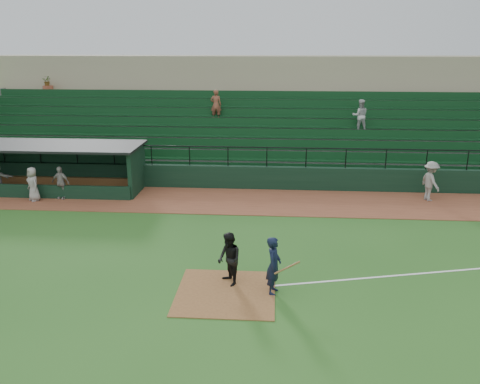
{
  "coord_description": "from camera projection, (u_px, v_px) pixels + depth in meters",
  "views": [
    {
      "loc": [
        1.41,
        -14.37,
        7.37
      ],
      "look_at": [
        0.0,
        5.0,
        1.4
      ],
      "focal_mm": 36.75,
      "sensor_mm": 36.0,
      "label": 1
    }
  ],
  "objects": [
    {
      "name": "dugout_player_a",
      "position": [
        61.0,
        183.0,
        23.72
      ],
      "size": [
        1.0,
        0.56,
        1.6
      ],
      "primitive_type": "imported",
      "rotation": [
        0.0,
        0.0,
        -0.19
      ],
      "color": "#9B9691",
      "rests_on": "warning_track"
    },
    {
      "name": "foul_line",
      "position": [
        468.0,
        270.0,
        16.55
      ],
      "size": [
        17.49,
        4.44,
        0.01
      ],
      "primitive_type": "cube",
      "rotation": [
        0.0,
        0.0,
        0.24
      ],
      "color": "white",
      "rests_on": "ground"
    },
    {
      "name": "warning_track",
      "position": [
        245.0,
        201.0,
        23.58
      ],
      "size": [
        40.0,
        4.0,
        0.03
      ],
      "primitive_type": "cube",
      "color": "brown",
      "rests_on": "ground"
    },
    {
      "name": "home_plate_dirt",
      "position": [
        226.0,
        293.0,
        15.0
      ],
      "size": [
        3.0,
        3.0,
        0.03
      ],
      "primitive_type": "cube",
      "color": "brown",
      "rests_on": "ground"
    },
    {
      "name": "umpire",
      "position": [
        229.0,
        259.0,
        15.31
      ],
      "size": [
        0.98,
        1.05,
        1.72
      ],
      "primitive_type": "imported",
      "rotation": [
        0.0,
        0.0,
        -1.06
      ],
      "color": "black",
      "rests_on": "ground"
    },
    {
      "name": "stadium_structure",
      "position": [
        253.0,
        125.0,
        30.97
      ],
      "size": [
        38.0,
        13.08,
        6.4
      ],
      "color": "black",
      "rests_on": "ground"
    },
    {
      "name": "dugout",
      "position": [
        58.0,
        163.0,
        25.36
      ],
      "size": [
        8.9,
        3.2,
        2.42
      ],
      "color": "black",
      "rests_on": "ground"
    },
    {
      "name": "ground",
      "position": [
        229.0,
        278.0,
        15.96
      ],
      "size": [
        90.0,
        90.0,
        0.0
      ],
      "primitive_type": "plane",
      "color": "#275A1D",
      "rests_on": "ground"
    },
    {
      "name": "batter_at_plate",
      "position": [
        274.0,
        266.0,
        14.77
      ],
      "size": [
        1.07,
        0.73,
        1.82
      ],
      "color": "black",
      "rests_on": "ground"
    },
    {
      "name": "runner",
      "position": [
        431.0,
        181.0,
        23.4
      ],
      "size": [
        1.05,
        1.39,
        1.92
      ],
      "primitive_type": "imported",
      "rotation": [
        0.0,
        0.0,
        1.88
      ],
      "color": "gray",
      "rests_on": "warning_track"
    },
    {
      "name": "dugout_player_b",
      "position": [
        33.0,
        184.0,
        23.42
      ],
      "size": [
        0.95,
        0.93,
        1.65
      ],
      "primitive_type": "imported",
      "rotation": [
        0.0,
        0.0,
        -0.73
      ],
      "color": "#A29C97",
      "rests_on": "warning_track"
    }
  ]
}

